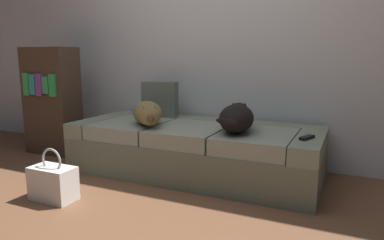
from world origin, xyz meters
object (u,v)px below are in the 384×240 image
at_px(dog_dark, 237,117).
at_px(handbag, 53,183).
at_px(couch, 194,149).
at_px(bookshelf, 52,101).
at_px(tv_remote, 307,138).
at_px(throw_pillow, 160,99).
at_px(dog_tan, 148,113).

distance_m(dog_dark, handbag, 1.44).
bearing_deg(couch, dog_dark, -12.53).
bearing_deg(bookshelf, handbag, -44.43).
xyz_separation_m(dog_dark, bookshelf, (-2.03, 0.07, 0.02)).
distance_m(tv_remote, bookshelf, 2.57).
bearing_deg(couch, handbag, -124.63).
height_order(dog_dark, handbag, dog_dark).
bearing_deg(throw_pillow, couch, -26.86).
xyz_separation_m(dog_tan, dog_dark, (0.76, 0.08, 0.01)).
bearing_deg(bookshelf, throw_pillow, 12.80).
relative_size(dog_tan, tv_remote, 3.53).
bearing_deg(handbag, dog_tan, 68.86).
bearing_deg(handbag, throw_pillow, 81.37).
xyz_separation_m(throw_pillow, handbag, (-0.18, -1.20, -0.47)).
distance_m(couch, throw_pillow, 0.66).
distance_m(dog_dark, bookshelf, 2.03).
xyz_separation_m(dog_tan, handbag, (-0.30, -0.79, -0.40)).
xyz_separation_m(couch, dog_dark, (0.40, -0.09, 0.32)).
bearing_deg(dog_dark, bookshelf, 177.94).
relative_size(couch, dog_tan, 4.00).
bearing_deg(couch, bookshelf, -179.41).
xyz_separation_m(couch, bookshelf, (-1.62, -0.02, 0.34)).
relative_size(couch, bookshelf, 1.92).
bearing_deg(dog_dark, tv_remote, -6.35).
relative_size(dog_tan, bookshelf, 0.48).
relative_size(tv_remote, throw_pillow, 0.44).
height_order(dog_dark, bookshelf, bookshelf).
relative_size(dog_tan, dog_dark, 0.85).
bearing_deg(throw_pillow, handbag, -98.63).
distance_m(tv_remote, throw_pillow, 1.49).
xyz_separation_m(dog_dark, handbag, (-1.07, -0.87, -0.41)).
distance_m(dog_dark, throw_pillow, 0.95).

